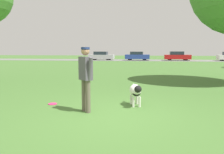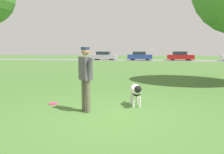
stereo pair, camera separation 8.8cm
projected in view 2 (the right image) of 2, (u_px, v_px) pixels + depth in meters
name	position (u px, v px, depth m)	size (l,w,h in m)	color
ground_plane	(110.00, 116.00, 5.51)	(120.00, 120.00, 0.00)	#426B2D
far_road_strip	(140.00, 60.00, 35.26)	(120.00, 6.00, 0.01)	slate
person	(86.00, 74.00, 5.75)	(0.52, 0.54, 1.73)	#665B4C
dog	(136.00, 91.00, 6.41)	(0.46, 0.94, 0.66)	silver
frisbee	(53.00, 104.00, 6.71)	(0.27, 0.27, 0.02)	#E52366
parked_car_silver	(104.00, 56.00, 36.11)	(4.17, 1.86, 1.39)	#B7B7BC
parked_car_blue	(140.00, 56.00, 34.90)	(3.91, 1.96, 1.39)	#284293
parked_car_red	(180.00, 56.00, 34.40)	(4.11, 2.02, 1.42)	red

